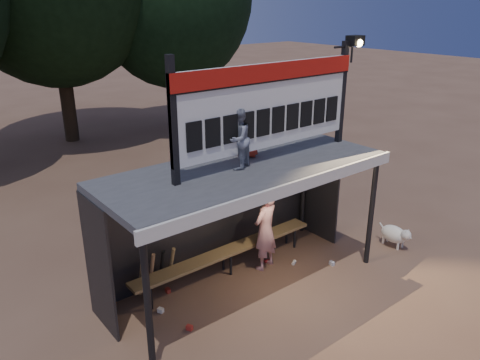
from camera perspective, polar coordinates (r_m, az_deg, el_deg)
name	(u,v)px	position (r m, az deg, el deg)	size (l,w,h in m)	color
ground	(245,284)	(8.85, 0.62, -12.60)	(80.00, 80.00, 0.00)	brown
player	(265,230)	(8.99, 3.09, -6.06)	(0.60, 0.39, 1.63)	silver
child_a	(238,139)	(7.56, -0.21, 5.04)	(0.49, 0.38, 1.00)	gray
child_b	(247,129)	(8.14, 0.89, 6.22)	(0.49, 0.32, 1.00)	#AB2A1A
dugout_shelter	(237,188)	(8.16, -0.41, -0.97)	(5.10, 2.08, 2.32)	#3C3C3F
scoreboard_assembly	(272,102)	(7.89, 3.94, 9.45)	(4.10, 0.27, 1.99)	black
bench	(227,252)	(8.99, -1.61, -8.78)	(4.00, 0.35, 0.48)	olive
dog	(395,234)	(10.49, 18.40, -6.30)	(0.36, 0.81, 0.49)	white
bats	(156,270)	(8.57, -10.16, -10.79)	(0.69, 0.35, 0.84)	#9F7C4A
litter	(244,278)	(8.95, 0.43, -11.88)	(3.50, 1.44, 0.08)	#A5261C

